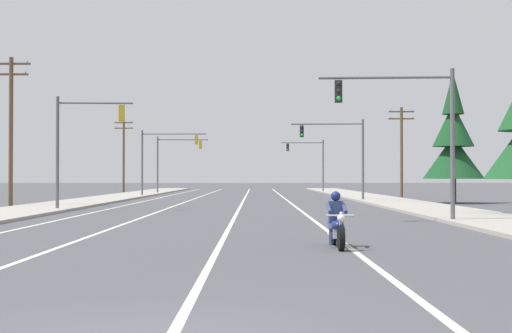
{
  "coord_description": "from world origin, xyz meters",
  "views": [
    {
      "loc": [
        1.22,
        -7.61,
        1.84
      ],
      "look_at": [
        1.33,
        23.56,
        2.3
      ],
      "focal_mm": 48.43,
      "sensor_mm": 36.0,
      "label": 1
    }
  ],
  "objects": [
    {
      "name": "lane_stripe_center",
      "position": [
        0.25,
        45.0,
        0.0
      ],
      "size": [
        0.16,
        100.0,
        0.01
      ],
      "primitive_type": "cube",
      "color": "beige",
      "rests_on": "ground"
    },
    {
      "name": "lane_stripe_left",
      "position": [
        -3.91,
        45.0,
        0.0
      ],
      "size": [
        0.16,
        100.0,
        0.01
      ],
      "primitive_type": "cube",
      "color": "beige",
      "rests_on": "ground"
    },
    {
      "name": "lane_stripe_right",
      "position": [
        3.65,
        45.0,
        0.0
      ],
      "size": [
        0.16,
        100.0,
        0.01
      ],
      "primitive_type": "cube",
      "color": "beige",
      "rests_on": "ground"
    },
    {
      "name": "lane_stripe_far_left",
      "position": [
        -7.15,
        45.0,
        0.0
      ],
      "size": [
        0.16,
        100.0,
        0.01
      ],
      "primitive_type": "cube",
      "color": "beige",
      "rests_on": "ground"
    },
    {
      "name": "sidewalk_kerb_right",
      "position": [
        10.87,
        40.0,
        0.07
      ],
      "size": [
        4.4,
        110.0,
        0.14
      ],
      "primitive_type": "cube",
      "color": "#9E998E",
      "rests_on": "ground"
    },
    {
      "name": "sidewalk_kerb_left",
      "position": [
        -10.87,
        40.0,
        0.07
      ],
      "size": [
        4.4,
        110.0,
        0.14
      ],
      "primitive_type": "cube",
      "color": "#9E998E",
      "rests_on": "ground"
    },
    {
      "name": "motorcycle_with_rider",
      "position": [
        3.32,
        10.32,
        0.59
      ],
      "size": [
        0.7,
        2.19,
        1.46
      ],
      "color": "black",
      "rests_on": "ground"
    },
    {
      "name": "traffic_signal_near_right",
      "position": [
        7.54,
        20.14,
        4.13
      ],
      "size": [
        5.45,
        0.46,
        6.2
      ],
      "color": "#56565B",
      "rests_on": "ground"
    },
    {
      "name": "traffic_signal_near_left",
      "position": [
        -8.4,
        29.79,
        4.05
      ],
      "size": [
        4.15,
        0.49,
        6.2
      ],
      "color": "#56565B",
      "rests_on": "ground"
    },
    {
      "name": "traffic_signal_mid_right",
      "position": [
        7.72,
        44.62,
        4.14
      ],
      "size": [
        5.52,
        0.45,
        6.2
      ],
      "color": "#56565B",
      "rests_on": "ground"
    },
    {
      "name": "traffic_signal_mid_left",
      "position": [
        -7.66,
        56.9,
        4.17
      ],
      "size": [
        6.09,
        0.37,
        6.2
      ],
      "color": "#56565B",
      "rests_on": "ground"
    },
    {
      "name": "traffic_signal_far_right",
      "position": [
        7.7,
        73.56,
        4.11
      ],
      "size": [
        5.0,
        0.4,
        6.2
      ],
      "color": "#56565B",
      "rests_on": "ground"
    },
    {
      "name": "traffic_signal_far_left",
      "position": [
        -7.82,
        66.91,
        4.14
      ],
      "size": [
        5.53,
        0.56,
        6.2
      ],
      "color": "#56565B",
      "rests_on": "ground"
    },
    {
      "name": "utility_pole_left_near",
      "position": [
        -13.82,
        34.6,
        4.97
      ],
      "size": [
        2.35,
        0.26,
        9.18
      ],
      "color": "brown",
      "rests_on": "ground"
    },
    {
      "name": "utility_pole_right_far",
      "position": [
        14.54,
        55.42,
        4.48
      ],
      "size": [
        2.36,
        0.26,
        8.2
      ],
      "color": "brown",
      "rests_on": "ground"
    },
    {
      "name": "utility_pole_left_far",
      "position": [
        -14.38,
        73.52,
        4.67
      ],
      "size": [
        2.18,
        0.26,
        8.61
      ],
      "color": "brown",
      "rests_on": "ground"
    },
    {
      "name": "conifer_tree_right_verge_far",
      "position": [
        14.91,
        40.16,
        4.2
      ],
      "size": [
        4.16,
        4.16,
        9.17
      ],
      "color": "#423023",
      "rests_on": "ground"
    }
  ]
}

